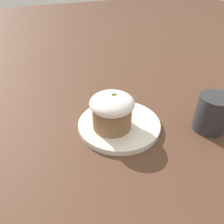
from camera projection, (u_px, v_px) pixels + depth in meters
The scene contains 5 objects.
ground_plane at pixel (119, 127), 0.57m from camera, with size 4.00×4.00×0.00m, color #513323.
dessert_plate at pixel (119, 124), 0.57m from camera, with size 0.21×0.21×0.01m.
carrot_cake at pixel (112, 110), 0.53m from camera, with size 0.11×0.11×0.09m.
spoon at pixel (115, 120), 0.57m from camera, with size 0.13×0.09×0.01m.
coffee_cup at pixel (212, 113), 0.54m from camera, with size 0.11×0.08×0.10m.
Camera 1 is at (-0.21, -0.39, 0.36)m, focal length 35.00 mm.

